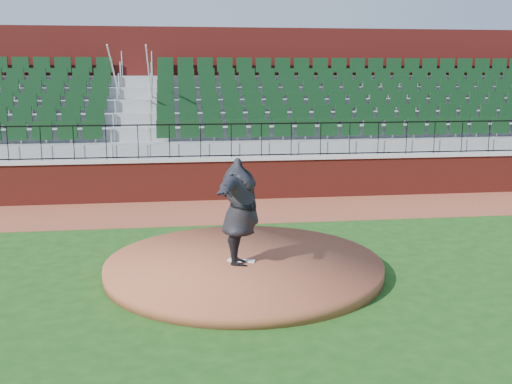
# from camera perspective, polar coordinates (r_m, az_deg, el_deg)

# --- Properties ---
(ground) EXTENTS (90.00, 90.00, 0.00)m
(ground) POSITION_cam_1_polar(r_m,az_deg,el_deg) (11.74, 1.01, -7.66)
(ground) COLOR #1A4614
(ground) RESTS_ON ground
(warning_track) EXTENTS (34.00, 3.20, 0.01)m
(warning_track) POSITION_cam_1_polar(r_m,az_deg,el_deg) (16.89, -1.80, -1.75)
(warning_track) COLOR brown
(warning_track) RESTS_ON ground
(field_wall) EXTENTS (34.00, 0.35, 1.20)m
(field_wall) POSITION_cam_1_polar(r_m,az_deg,el_deg) (18.33, -2.34, 1.18)
(field_wall) COLOR maroon
(field_wall) RESTS_ON ground
(wall_cap) EXTENTS (34.00, 0.45, 0.10)m
(wall_cap) POSITION_cam_1_polar(r_m,az_deg,el_deg) (18.23, -2.36, 3.19)
(wall_cap) COLOR #B7B7B7
(wall_cap) RESTS_ON field_wall
(wall_railing) EXTENTS (34.00, 0.05, 1.00)m
(wall_railing) POSITION_cam_1_polar(r_m,az_deg,el_deg) (18.16, -2.37, 4.91)
(wall_railing) COLOR black
(wall_railing) RESTS_ON wall_cap
(seating_stands) EXTENTS (34.00, 5.10, 4.60)m
(seating_stands) POSITION_cam_1_polar(r_m,az_deg,el_deg) (20.82, -3.11, 7.09)
(seating_stands) COLOR gray
(seating_stands) RESTS_ON ground
(concourse_wall) EXTENTS (34.00, 0.50, 5.50)m
(concourse_wall) POSITION_cam_1_polar(r_m,az_deg,el_deg) (23.58, -3.69, 8.66)
(concourse_wall) COLOR maroon
(concourse_wall) RESTS_ON ground
(pitchers_mound) EXTENTS (5.34, 5.34, 0.25)m
(pitchers_mound) POSITION_cam_1_polar(r_m,az_deg,el_deg) (11.70, -1.15, -7.08)
(pitchers_mound) COLOR brown
(pitchers_mound) RESTS_ON ground
(pitching_rubber) EXTENTS (0.54, 0.28, 0.03)m
(pitching_rubber) POSITION_cam_1_polar(r_m,az_deg,el_deg) (11.58, -1.41, -6.53)
(pitching_rubber) COLOR white
(pitching_rubber) RESTS_ON pitchers_mound
(pitcher) EXTENTS (1.34, 2.59, 2.03)m
(pitcher) POSITION_cam_1_polar(r_m,az_deg,el_deg) (11.15, -1.53, -1.90)
(pitcher) COLOR black
(pitcher) RESTS_ON pitchers_mound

